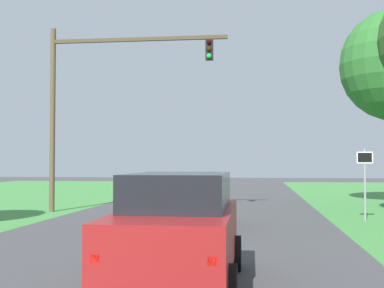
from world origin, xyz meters
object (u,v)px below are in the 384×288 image
Objects in this scene: pickup_truck_lead at (185,200)px; keep_moving_sign at (365,175)px; red_suv_near at (178,227)px; traffic_light at (96,90)px.

pickup_truck_lead is 1.81× the size of keep_moving_sign.
pickup_truck_lead is at bearing -155.64° from keep_moving_sign.
traffic_light is (-5.76, 13.28, 4.41)m from red_suv_near.
keep_moving_sign reaches higher than pickup_truck_lead.
keep_moving_sign is (5.45, 11.20, 0.69)m from red_suv_near.
keep_moving_sign is at bearing -10.49° from traffic_light.
traffic_light reaches higher than pickup_truck_lead.
keep_moving_sign reaches higher than red_suv_near.
red_suv_near is at bearing -82.97° from pickup_truck_lead.
traffic_light is at bearing 169.51° from keep_moving_sign.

